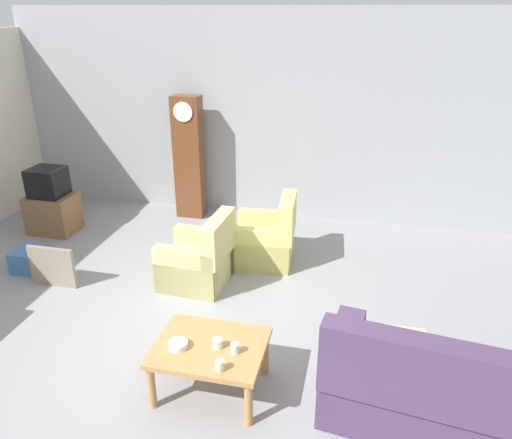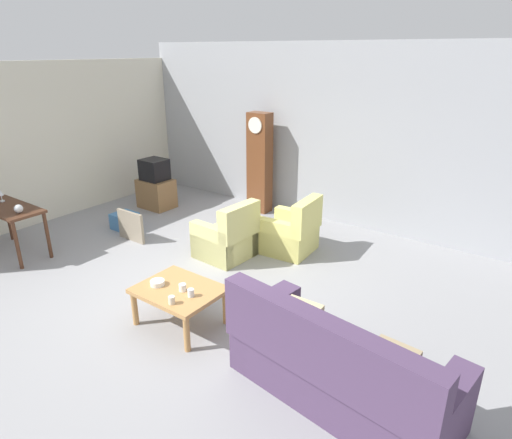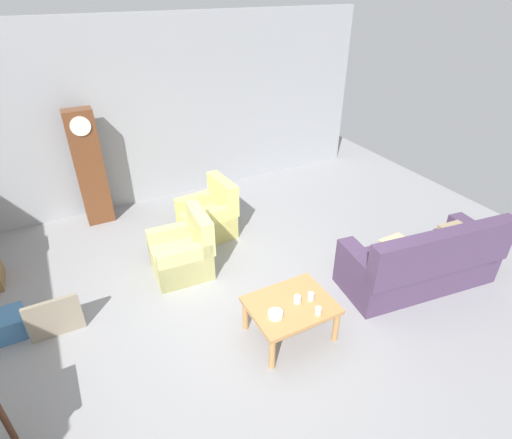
{
  "view_description": "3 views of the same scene",
  "coord_description": "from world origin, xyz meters",
  "px_view_note": "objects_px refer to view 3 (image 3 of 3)",
  "views": [
    {
      "loc": [
        1.51,
        -3.84,
        3.17
      ],
      "look_at": [
        0.39,
        1.02,
        0.99
      ],
      "focal_mm": 34.11,
      "sensor_mm": 36.0,
      "label": 1
    },
    {
      "loc": [
        3.7,
        -3.68,
        3.06
      ],
      "look_at": [
        0.56,
        0.64,
        0.99
      ],
      "focal_mm": 30.96,
      "sensor_mm": 36.0,
      "label": 2
    },
    {
      "loc": [
        -1.58,
        -3.42,
        3.67
      ],
      "look_at": [
        0.51,
        0.58,
        0.92
      ],
      "focal_mm": 28.12,
      "sensor_mm": 36.0,
      "label": 3
    }
  ],
  "objects_px": {
    "storage_box_blue": "(7,325)",
    "bowl_white_stacked": "(275,314)",
    "armchair_olive_far": "(209,217)",
    "framed_picture_leaning": "(55,318)",
    "cup_white_porcelain": "(297,299)",
    "coffee_table_wood": "(291,308)",
    "couch_floral": "(421,263)",
    "grandfather_clock": "(90,168)",
    "cup_blue_rimmed": "(311,296)",
    "cup_cream_tall": "(318,311)",
    "armchair_olive_near": "(184,253)"
  },
  "relations": [
    {
      "from": "armchair_olive_near",
      "to": "cup_cream_tall",
      "type": "height_order",
      "value": "armchair_olive_near"
    },
    {
      "from": "armchair_olive_far",
      "to": "storage_box_blue",
      "type": "xyz_separation_m",
      "value": [
        -2.96,
        -0.94,
        -0.16
      ]
    },
    {
      "from": "framed_picture_leaning",
      "to": "cup_white_porcelain",
      "type": "xyz_separation_m",
      "value": [
        2.52,
        -1.28,
        0.26
      ]
    },
    {
      "from": "couch_floral",
      "to": "grandfather_clock",
      "type": "height_order",
      "value": "grandfather_clock"
    },
    {
      "from": "armchair_olive_far",
      "to": "bowl_white_stacked",
      "type": "height_order",
      "value": "armchair_olive_far"
    },
    {
      "from": "framed_picture_leaning",
      "to": "grandfather_clock",
      "type": "bearing_deg",
      "value": 70.37
    },
    {
      "from": "cup_white_porcelain",
      "to": "bowl_white_stacked",
      "type": "relative_size",
      "value": 0.5
    },
    {
      "from": "bowl_white_stacked",
      "to": "grandfather_clock",
      "type": "bearing_deg",
      "value": 108.54
    },
    {
      "from": "couch_floral",
      "to": "cup_blue_rimmed",
      "type": "height_order",
      "value": "couch_floral"
    },
    {
      "from": "armchair_olive_far",
      "to": "framed_picture_leaning",
      "type": "bearing_deg",
      "value": -153.3
    },
    {
      "from": "couch_floral",
      "to": "storage_box_blue",
      "type": "distance_m",
      "value": 5.27
    },
    {
      "from": "couch_floral",
      "to": "armchair_olive_near",
      "type": "relative_size",
      "value": 2.39
    },
    {
      "from": "armchair_olive_far",
      "to": "cup_blue_rimmed",
      "type": "bearing_deg",
      "value": -84.25
    },
    {
      "from": "cup_white_porcelain",
      "to": "cup_cream_tall",
      "type": "distance_m",
      "value": 0.29
    },
    {
      "from": "storage_box_blue",
      "to": "cup_blue_rimmed",
      "type": "height_order",
      "value": "cup_blue_rimmed"
    },
    {
      "from": "grandfather_clock",
      "to": "cup_white_porcelain",
      "type": "xyz_separation_m",
      "value": [
        1.63,
        -3.78,
        -0.46
      ]
    },
    {
      "from": "bowl_white_stacked",
      "to": "coffee_table_wood",
      "type": "bearing_deg",
      "value": 19.43
    },
    {
      "from": "framed_picture_leaning",
      "to": "bowl_white_stacked",
      "type": "bearing_deg",
      "value": -31.8
    },
    {
      "from": "armchair_olive_near",
      "to": "storage_box_blue",
      "type": "distance_m",
      "value": 2.28
    },
    {
      "from": "armchair_olive_far",
      "to": "grandfather_clock",
      "type": "relative_size",
      "value": 0.47
    },
    {
      "from": "cup_white_porcelain",
      "to": "cup_cream_tall",
      "type": "height_order",
      "value": "cup_cream_tall"
    },
    {
      "from": "storage_box_blue",
      "to": "cup_white_porcelain",
      "type": "height_order",
      "value": "cup_white_porcelain"
    },
    {
      "from": "framed_picture_leaning",
      "to": "cup_white_porcelain",
      "type": "bearing_deg",
      "value": -26.87
    },
    {
      "from": "cup_cream_tall",
      "to": "bowl_white_stacked",
      "type": "xyz_separation_m",
      "value": [
        -0.43,
        0.19,
        -0.02
      ]
    },
    {
      "from": "couch_floral",
      "to": "cup_white_porcelain",
      "type": "distance_m",
      "value": 1.98
    },
    {
      "from": "cup_cream_tall",
      "to": "armchair_olive_far",
      "type": "bearing_deg",
      "value": 93.98
    },
    {
      "from": "couch_floral",
      "to": "cup_white_porcelain",
      "type": "height_order",
      "value": "couch_floral"
    },
    {
      "from": "armchair_olive_far",
      "to": "grandfather_clock",
      "type": "height_order",
      "value": "grandfather_clock"
    },
    {
      "from": "framed_picture_leaning",
      "to": "cup_blue_rimmed",
      "type": "bearing_deg",
      "value": -26.02
    },
    {
      "from": "couch_floral",
      "to": "bowl_white_stacked",
      "type": "distance_m",
      "value": 2.31
    },
    {
      "from": "armchair_olive_near",
      "to": "framed_picture_leaning",
      "type": "bearing_deg",
      "value": -165.12
    },
    {
      "from": "storage_box_blue",
      "to": "framed_picture_leaning",
      "type": "bearing_deg",
      "value": -27.76
    },
    {
      "from": "grandfather_clock",
      "to": "cup_cream_tall",
      "type": "bearing_deg",
      "value": -66.87
    },
    {
      "from": "framed_picture_leaning",
      "to": "cup_white_porcelain",
      "type": "distance_m",
      "value": 2.84
    },
    {
      "from": "storage_box_blue",
      "to": "bowl_white_stacked",
      "type": "relative_size",
      "value": 2.32
    },
    {
      "from": "grandfather_clock",
      "to": "bowl_white_stacked",
      "type": "height_order",
      "value": "grandfather_clock"
    },
    {
      "from": "grandfather_clock",
      "to": "framed_picture_leaning",
      "type": "distance_m",
      "value": 2.75
    },
    {
      "from": "armchair_olive_near",
      "to": "cup_blue_rimmed",
      "type": "xyz_separation_m",
      "value": [
        0.95,
        -1.77,
        0.22
      ]
    },
    {
      "from": "couch_floral",
      "to": "coffee_table_wood",
      "type": "relative_size",
      "value": 2.29
    },
    {
      "from": "storage_box_blue",
      "to": "cup_cream_tall",
      "type": "bearing_deg",
      "value": -30.05
    },
    {
      "from": "armchair_olive_near",
      "to": "armchair_olive_far",
      "type": "xyz_separation_m",
      "value": [
        0.69,
        0.76,
        0.0
      ]
    },
    {
      "from": "coffee_table_wood",
      "to": "cup_cream_tall",
      "type": "height_order",
      "value": "cup_cream_tall"
    },
    {
      "from": "armchair_olive_near",
      "to": "cup_white_porcelain",
      "type": "xyz_separation_m",
      "value": [
        0.78,
        -1.74,
        0.21
      ]
    },
    {
      "from": "couch_floral",
      "to": "armchair_olive_far",
      "type": "xyz_separation_m",
      "value": [
        -2.06,
        2.53,
        -0.05
      ]
    },
    {
      "from": "couch_floral",
      "to": "bowl_white_stacked",
      "type": "relative_size",
      "value": 13.02
    },
    {
      "from": "coffee_table_wood",
      "to": "framed_picture_leaning",
      "type": "height_order",
      "value": "framed_picture_leaning"
    },
    {
      "from": "storage_box_blue",
      "to": "coffee_table_wood",
      "type": "bearing_deg",
      "value": -27.43
    },
    {
      "from": "armchair_olive_far",
      "to": "storage_box_blue",
      "type": "bearing_deg",
      "value": -162.3
    },
    {
      "from": "framed_picture_leaning",
      "to": "cup_white_porcelain",
      "type": "height_order",
      "value": "cup_white_porcelain"
    },
    {
      "from": "armchair_olive_far",
      "to": "bowl_white_stacked",
      "type": "relative_size",
      "value": 5.45
    }
  ]
}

